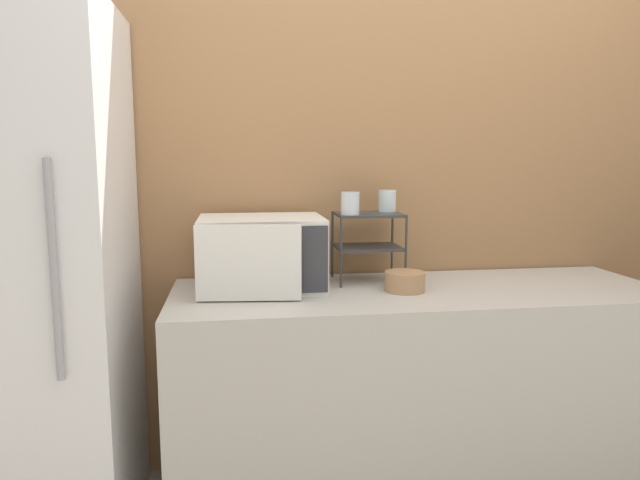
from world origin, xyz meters
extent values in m
cube|color=#9E7047|center=(0.00, 0.72, 1.30)|extent=(8.00, 0.06, 2.60)
cube|color=#B7B2A8|center=(0.00, 0.34, 0.45)|extent=(1.97, 0.68, 0.89)
cube|color=silver|center=(-0.63, 0.45, 1.04)|extent=(0.49, 0.37, 0.29)
cube|color=#B7B2A8|center=(-0.68, 0.27, 1.04)|extent=(0.35, 0.01, 0.25)
cube|color=#333338|center=(-0.43, 0.27, 1.04)|extent=(0.10, 0.01, 0.25)
cube|color=silver|center=(-0.68, 0.23, 1.04)|extent=(0.38, 0.07, 0.28)
cylinder|color=#333333|center=(-0.31, 0.41, 1.04)|extent=(0.01, 0.01, 0.29)
cylinder|color=#333333|center=(-0.04, 0.41, 1.04)|extent=(0.01, 0.01, 0.29)
cylinder|color=#333333|center=(-0.31, 0.62, 1.04)|extent=(0.01, 0.01, 0.29)
cylinder|color=#333333|center=(-0.04, 0.62, 1.04)|extent=(0.01, 0.01, 0.29)
cube|color=#333333|center=(-0.17, 0.51, 1.04)|extent=(0.27, 0.21, 0.01)
cube|color=#333333|center=(-0.17, 0.51, 1.18)|extent=(0.27, 0.21, 0.01)
cylinder|color=silver|center=(-0.26, 0.46, 1.23)|extent=(0.08, 0.08, 0.09)
cylinder|color=silver|center=(-0.08, 0.57, 1.23)|extent=(0.08, 0.08, 0.09)
cylinder|color=#AD7F56|center=(-0.07, 0.31, 0.90)|extent=(0.09, 0.09, 0.01)
cylinder|color=#AD7F56|center=(-0.07, 0.31, 0.93)|extent=(0.16, 0.16, 0.08)
cube|color=white|center=(-1.48, 0.33, 0.97)|extent=(0.69, 0.69, 1.95)
cylinder|color=#99999E|center=(-1.27, -0.03, 1.07)|extent=(0.02, 0.02, 0.68)
camera|label=1|loc=(-0.72, -1.81, 1.41)|focal=32.00mm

